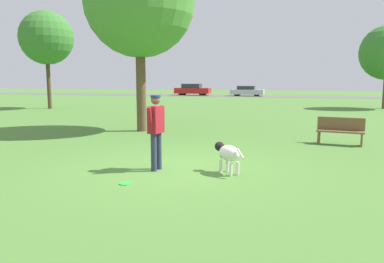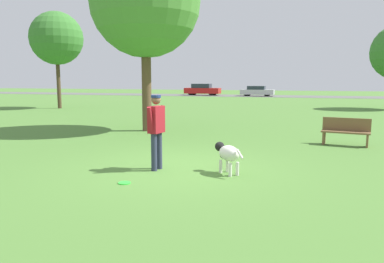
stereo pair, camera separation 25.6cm
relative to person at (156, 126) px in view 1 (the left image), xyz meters
The scene contains 10 objects.
ground_plane 1.09m from the person, 41.99° to the left, with size 120.00×120.00×0.00m, color #4C7A33.
far_road_strip 37.68m from the person, 89.50° to the left, with size 120.00×6.00×0.01m.
person is the anchor object (origin of this frame).
dog 1.70m from the person, ahead, with size 0.78×0.75×0.65m.
frisbee 1.58m from the person, 99.26° to the right, with size 0.25×0.25×0.02m.
tree_far_left 20.07m from the person, 131.69° to the left, with size 3.57×3.57×6.56m.
tree_near_left 7.58m from the person, 114.99° to the left, with size 4.18×4.18×7.02m.
parked_car_red 38.80m from the person, 103.25° to the left, with size 4.39×1.81×1.44m.
parked_car_silver 37.33m from the person, 93.13° to the left, with size 3.96×1.81×1.21m.
park_bench 6.39m from the person, 45.99° to the left, with size 1.45×0.65×0.84m.
Camera 1 is at (2.51, -8.06, 2.03)m, focal length 35.00 mm.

